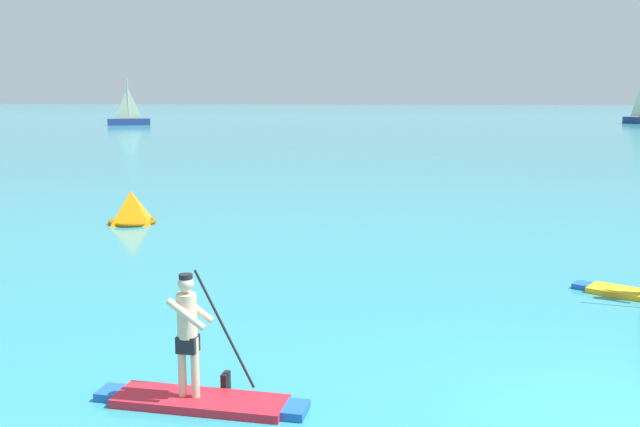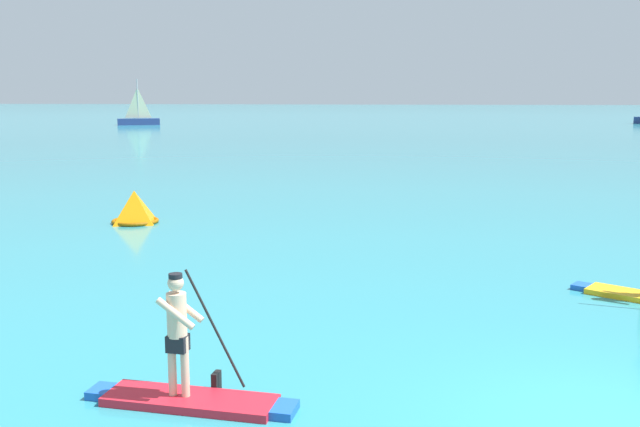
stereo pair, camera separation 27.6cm
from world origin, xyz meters
TOP-DOWN VIEW (x-y plane):
  - paddleboarder_near_left at (-5.40, 0.22)m, footprint 2.90×0.98m
  - race_marker_buoy at (-10.90, 13.01)m, footprint 1.68×1.68m
  - sailboat_left_horizon at (-34.52, 77.57)m, footprint 5.07×3.00m

SIDE VIEW (x-z plane):
  - paddleboarder_near_left at x=-5.40m, z-range -0.53..1.27m
  - race_marker_buoy at x=-10.90m, z-range -0.07..0.96m
  - sailboat_left_horizon at x=-34.52m, z-range -2.07..3.53m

